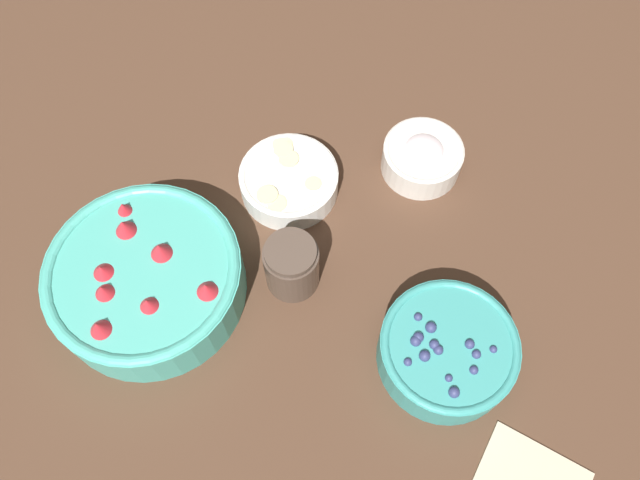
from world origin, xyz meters
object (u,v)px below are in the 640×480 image
(bowl_cream, at_px, (422,156))
(jar_chocolate, at_px, (292,266))
(bowl_blueberries, at_px, (447,350))
(bowl_strawberries, at_px, (146,278))
(bowl_bananas, at_px, (289,180))

(bowl_cream, relative_size, jar_chocolate, 1.33)
(bowl_blueberries, relative_size, bowl_cream, 1.47)
(bowl_strawberries, xyz_separation_m, bowl_cream, (0.14, 0.43, -0.02))
(bowl_blueberries, height_order, bowl_bananas, bowl_blueberries)
(bowl_blueberries, distance_m, bowl_bananas, 0.34)
(bowl_bananas, height_order, jar_chocolate, jar_chocolate)
(bowl_blueberries, xyz_separation_m, jar_chocolate, (-0.23, -0.06, 0.01))
(bowl_bananas, bearing_deg, bowl_blueberries, -8.02)
(bowl_blueberries, distance_m, bowl_cream, 0.31)
(bowl_strawberries, xyz_separation_m, bowl_blueberries, (0.36, 0.21, -0.01))
(jar_chocolate, bearing_deg, bowl_cream, 87.72)
(bowl_bananas, xyz_separation_m, bowl_cream, (0.12, 0.17, 0.00))
(bowl_blueberries, relative_size, jar_chocolate, 1.96)
(bowl_strawberries, bearing_deg, bowl_bananas, 85.27)
(bowl_strawberries, distance_m, bowl_cream, 0.45)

